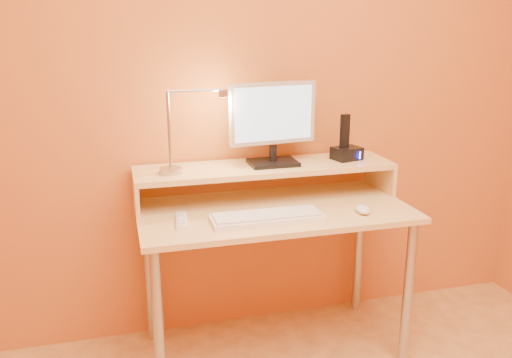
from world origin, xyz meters
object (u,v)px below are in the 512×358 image
object	(u,v)px
lamp_base	(171,170)
mouse	(363,209)
monitor_panel	(273,113)
phone_dock	(347,153)
keyboard	(267,218)
remote_control	(182,221)

from	to	relation	value
lamp_base	mouse	distance (m)	0.85
monitor_panel	mouse	distance (m)	0.59
mouse	phone_dock	bearing A→B (deg)	89.82
keyboard	lamp_base	bearing A→B (deg)	144.12
keyboard	mouse	size ratio (longest dim) A/B	4.54
phone_dock	keyboard	world-z (taller)	phone_dock
phone_dock	remote_control	distance (m)	0.88
lamp_base	phone_dock	size ratio (longest dim) A/B	0.77
phone_dock	remote_control	bearing A→B (deg)	-179.02
lamp_base	phone_dock	world-z (taller)	phone_dock
monitor_panel	remote_control	bearing A→B (deg)	-159.63
mouse	remote_control	bearing A→B (deg)	-176.13
phone_dock	mouse	distance (m)	0.36
keyboard	mouse	world-z (taller)	mouse
phone_dock	remote_control	size ratio (longest dim) A/B	0.80
mouse	keyboard	bearing A→B (deg)	-172.03
lamp_base	keyboard	bearing A→B (deg)	-36.43
mouse	remote_control	distance (m)	0.78
lamp_base	remote_control	bearing A→B (deg)	-85.83
keyboard	remote_control	bearing A→B (deg)	169.23
monitor_panel	keyboard	bearing A→B (deg)	-117.38
keyboard	monitor_panel	bearing A→B (deg)	70.00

